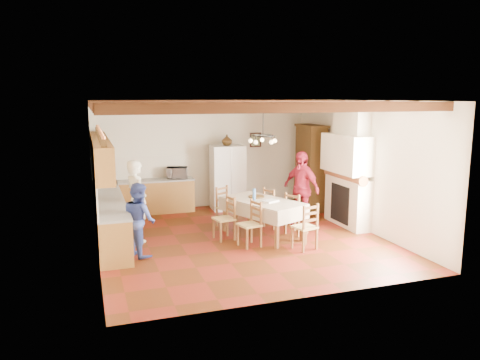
% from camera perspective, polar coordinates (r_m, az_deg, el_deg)
% --- Properties ---
extents(floor, '(6.00, 6.50, 0.02)m').
position_cam_1_polar(floor, '(10.39, 0.00, -7.17)').
color(floor, '#4D210B').
rests_on(floor, ground).
extents(ceiling, '(6.00, 6.50, 0.02)m').
position_cam_1_polar(ceiling, '(9.92, 0.00, 9.73)').
color(ceiling, white).
rests_on(ceiling, ground).
extents(wall_back, '(6.00, 0.02, 3.00)m').
position_cam_1_polar(wall_back, '(13.15, -4.51, 3.20)').
color(wall_back, beige).
rests_on(wall_back, ground).
extents(wall_front, '(6.00, 0.02, 3.00)m').
position_cam_1_polar(wall_front, '(7.08, 8.40, -2.86)').
color(wall_front, beige).
rests_on(wall_front, ground).
extents(wall_left, '(0.02, 6.50, 3.00)m').
position_cam_1_polar(wall_left, '(9.54, -17.41, 0.14)').
color(wall_left, beige).
rests_on(wall_left, ground).
extents(wall_right, '(0.02, 6.50, 3.00)m').
position_cam_1_polar(wall_right, '(11.35, 14.57, 1.81)').
color(wall_right, beige).
rests_on(wall_right, ground).
extents(ceiling_beams, '(6.00, 6.30, 0.16)m').
position_cam_1_polar(ceiling_beams, '(9.92, 0.00, 9.15)').
color(ceiling_beams, '#391C0E').
rests_on(ceiling_beams, ground).
extents(lower_cabinets_left, '(0.60, 4.30, 0.86)m').
position_cam_1_polar(lower_cabinets_left, '(10.80, -15.59, -4.45)').
color(lower_cabinets_left, brown).
rests_on(lower_cabinets_left, ground).
extents(lower_cabinets_back, '(2.30, 0.60, 0.86)m').
position_cam_1_polar(lower_cabinets_back, '(12.74, -10.89, -2.06)').
color(lower_cabinets_back, brown).
rests_on(lower_cabinets_back, ground).
extents(countertop_left, '(0.62, 4.30, 0.04)m').
position_cam_1_polar(countertop_left, '(10.70, -15.71, -2.12)').
color(countertop_left, gray).
rests_on(countertop_left, lower_cabinets_left).
extents(countertop_back, '(2.34, 0.62, 0.04)m').
position_cam_1_polar(countertop_back, '(12.65, -10.96, -0.06)').
color(countertop_back, gray).
rests_on(countertop_back, lower_cabinets_back).
extents(backsplash_left, '(0.03, 4.30, 0.60)m').
position_cam_1_polar(backsplash_left, '(10.63, -17.32, -0.52)').
color(backsplash_left, beige).
rests_on(backsplash_left, ground).
extents(backsplash_back, '(2.30, 0.03, 0.60)m').
position_cam_1_polar(backsplash_back, '(12.88, -11.17, 1.55)').
color(backsplash_back, beige).
rests_on(backsplash_back, ground).
extents(upper_cabinets, '(0.35, 4.20, 0.70)m').
position_cam_1_polar(upper_cabinets, '(10.54, -16.64, 3.01)').
color(upper_cabinets, brown).
rests_on(upper_cabinets, ground).
extents(fireplace, '(0.56, 1.60, 2.80)m').
position_cam_1_polar(fireplace, '(11.38, 12.78, 1.39)').
color(fireplace, beige).
rests_on(fireplace, ground).
extents(wall_picture, '(0.34, 0.03, 0.42)m').
position_cam_1_polar(wall_picture, '(13.54, 1.90, 4.92)').
color(wall_picture, black).
rests_on(wall_picture, ground).
extents(refrigerator, '(0.93, 0.78, 1.77)m').
position_cam_1_polar(refrigerator, '(12.88, -1.54, 0.32)').
color(refrigerator, white).
rests_on(refrigerator, floor).
extents(hutch, '(0.67, 1.33, 2.32)m').
position_cam_1_polar(hutch, '(13.06, 8.58, 1.57)').
color(hutch, '#3B260C').
rests_on(hutch, floor).
extents(dining_table, '(1.62, 2.11, 0.82)m').
position_cam_1_polar(dining_table, '(10.37, 2.74, -2.91)').
color(dining_table, beige).
rests_on(dining_table, floor).
extents(chandelier, '(0.47, 0.47, 0.03)m').
position_cam_1_polar(chandelier, '(10.14, 2.81, 5.43)').
color(chandelier, black).
rests_on(chandelier, ground).
extents(chair_left_near, '(0.48, 0.50, 0.96)m').
position_cam_1_polar(chair_left_near, '(9.73, 1.13, -5.37)').
color(chair_left_near, brown).
rests_on(chair_left_near, floor).
extents(chair_left_far, '(0.47, 0.48, 0.96)m').
position_cam_1_polar(chair_left_far, '(10.19, -1.97, -4.65)').
color(chair_left_far, brown).
rests_on(chair_left_far, floor).
extents(chair_right_near, '(0.55, 0.56, 0.96)m').
position_cam_1_polar(chair_right_near, '(10.67, 6.90, -4.04)').
color(chair_right_near, brown).
rests_on(chair_right_near, floor).
extents(chair_right_far, '(0.51, 0.52, 0.96)m').
position_cam_1_polar(chair_right_far, '(11.16, 4.20, -3.37)').
color(chair_right_far, brown).
rests_on(chair_right_far, floor).
extents(chair_end_near, '(0.51, 0.50, 0.96)m').
position_cam_1_polar(chair_end_near, '(9.65, 7.89, -5.59)').
color(chair_end_near, brown).
rests_on(chair_end_near, floor).
extents(chair_end_far, '(0.56, 0.56, 0.96)m').
position_cam_1_polar(chair_end_far, '(11.22, -1.59, -3.27)').
color(chair_end_far, brown).
rests_on(chair_end_far, floor).
extents(person_man, '(0.60, 0.74, 1.77)m').
position_cam_1_polar(person_man, '(10.23, -12.48, -2.49)').
color(person_man, white).
rests_on(person_man, floor).
extents(person_woman_blue, '(0.76, 0.85, 1.45)m').
position_cam_1_polar(person_woman_blue, '(9.33, -12.16, -4.71)').
color(person_woman_blue, '#344799').
rests_on(person_woman_blue, floor).
extents(person_woman_red, '(0.82, 1.14, 1.80)m').
position_cam_1_polar(person_woman_red, '(11.38, 7.44, -0.99)').
color(person_woman_red, '#AC1F37').
rests_on(person_woman_red, floor).
extents(microwave, '(0.62, 0.49, 0.30)m').
position_cam_1_polar(microwave, '(12.74, -7.67, 0.88)').
color(microwave, silver).
rests_on(microwave, countertop_back).
extents(fridge_vase, '(0.33, 0.33, 0.29)m').
position_cam_1_polar(fridge_vase, '(12.74, -1.60, 4.89)').
color(fridge_vase, '#3B260C').
rests_on(fridge_vase, refrigerator).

